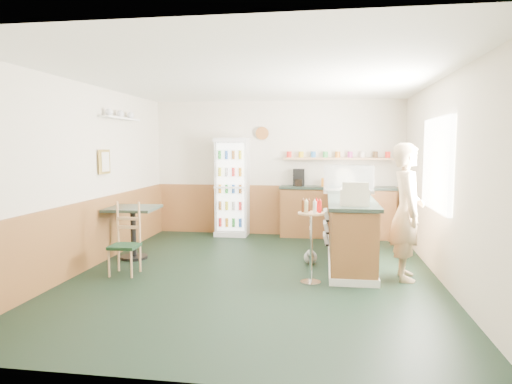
% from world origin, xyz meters
% --- Properties ---
extents(ground, '(6.00, 6.00, 0.00)m').
position_xyz_m(ground, '(0.00, 0.00, 0.00)').
color(ground, black).
rests_on(ground, ground).
extents(room_envelope, '(5.04, 6.02, 2.72)m').
position_xyz_m(room_envelope, '(-0.23, 0.73, 1.52)').
color(room_envelope, beige).
rests_on(room_envelope, ground).
extents(service_counter, '(0.68, 3.01, 1.01)m').
position_xyz_m(service_counter, '(1.35, 1.07, 0.46)').
color(service_counter, '#975930').
rests_on(service_counter, ground).
extents(back_counter, '(2.24, 0.42, 1.69)m').
position_xyz_m(back_counter, '(1.19, 2.80, 0.55)').
color(back_counter, '#975930').
rests_on(back_counter, ground).
extents(drinks_fridge, '(0.65, 0.54, 1.96)m').
position_xyz_m(drinks_fridge, '(-0.88, 2.74, 0.98)').
color(drinks_fridge, silver).
rests_on(drinks_fridge, ground).
extents(display_case, '(0.82, 0.43, 0.47)m').
position_xyz_m(display_case, '(1.35, 1.60, 1.24)').
color(display_case, silver).
rests_on(display_case, service_counter).
extents(cash_register, '(0.38, 0.40, 0.22)m').
position_xyz_m(cash_register, '(1.35, -0.01, 1.12)').
color(cash_register, beige).
rests_on(cash_register, service_counter).
extents(shopkeeper, '(0.46, 0.62, 1.84)m').
position_xyz_m(shopkeeper, '(2.05, 0.09, 0.92)').
color(shopkeeper, tan).
rests_on(shopkeeper, ground).
extents(condiment_stand, '(0.35, 0.35, 1.09)m').
position_xyz_m(condiment_stand, '(0.79, -0.30, 0.71)').
color(condiment_stand, silver).
rests_on(condiment_stand, ground).
extents(newspaper_rack, '(0.09, 0.47, 0.55)m').
position_xyz_m(newspaper_rack, '(0.99, 1.12, 0.50)').
color(newspaper_rack, black).
rests_on(newspaper_rack, ground).
extents(cafe_table, '(0.79, 0.79, 0.83)m').
position_xyz_m(cafe_table, '(-2.05, 0.60, 0.59)').
color(cafe_table, black).
rests_on(cafe_table, ground).
extents(cafe_chair, '(0.38, 0.38, 1.00)m').
position_xyz_m(cafe_chair, '(-1.80, -0.20, 0.52)').
color(cafe_chair, black).
rests_on(cafe_chair, ground).
extents(dog_doorstop, '(0.20, 0.26, 0.25)m').
position_xyz_m(dog_doorstop, '(0.76, 0.66, 0.12)').
color(dog_doorstop, gray).
rests_on(dog_doorstop, ground).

